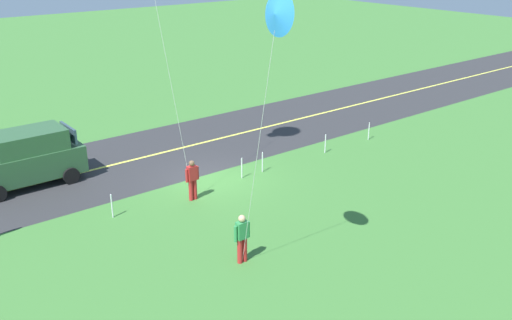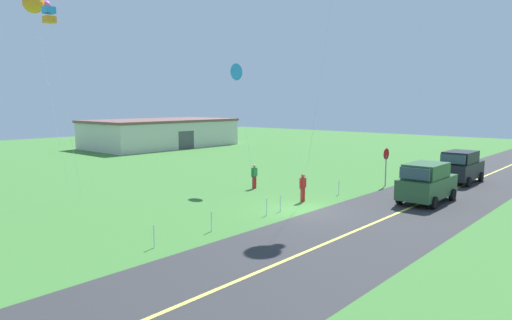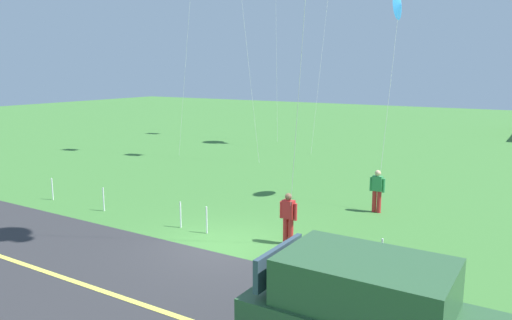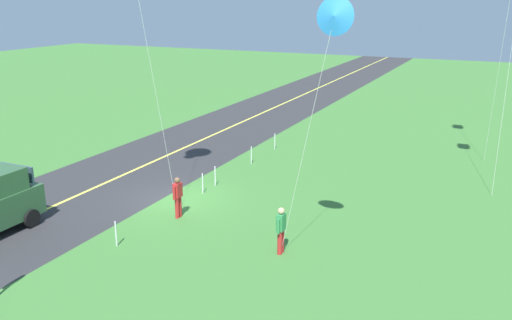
% 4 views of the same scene
% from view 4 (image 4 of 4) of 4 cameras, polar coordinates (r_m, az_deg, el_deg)
% --- Properties ---
extents(ground_plane, '(120.00, 120.00, 0.10)m').
position_cam_4_polar(ground_plane, '(23.35, -8.38, -4.13)').
color(ground_plane, '#3D7533').
extents(asphalt_road, '(120.00, 7.00, 0.00)m').
position_cam_4_polar(asphalt_road, '(25.65, -15.89, -2.57)').
color(asphalt_road, '#2D2D30').
rests_on(asphalt_road, ground).
extents(road_centre_stripe, '(120.00, 0.16, 0.00)m').
position_cam_4_polar(road_centre_stripe, '(25.65, -15.89, -2.56)').
color(road_centre_stripe, '#E5E04C').
rests_on(road_centre_stripe, asphalt_road).
extents(person_adult_near, '(0.58, 0.22, 1.60)m').
position_cam_4_polar(person_adult_near, '(18.10, 2.60, -7.12)').
color(person_adult_near, red).
rests_on(person_adult_near, ground).
extents(person_adult_companion, '(0.58, 0.22, 1.60)m').
position_cam_4_polar(person_adult_companion, '(21.16, -8.08, -3.70)').
color(person_adult_companion, red).
rests_on(person_adult_companion, ground).
extents(kite_red_low, '(0.28, 2.09, 8.16)m').
position_cam_4_polar(kite_red_low, '(16.05, 8.09, 14.45)').
color(kite_red_low, silver).
rests_on(kite_red_low, ground).
extents(fence_post_0, '(0.05, 0.05, 0.90)m').
position_cam_4_polar(fence_post_0, '(30.45, 1.96, 1.94)').
color(fence_post_0, silver).
rests_on(fence_post_0, ground).
extents(fence_post_1, '(0.05, 0.05, 0.90)m').
position_cam_4_polar(fence_post_1, '(27.79, -0.49, 0.52)').
color(fence_post_1, silver).
rests_on(fence_post_1, ground).
extents(fence_post_2, '(0.05, 0.05, 0.90)m').
position_cam_4_polar(fence_post_2, '(24.61, -4.25, -1.66)').
color(fence_post_2, silver).
rests_on(fence_post_2, ground).
extents(fence_post_3, '(0.05, 0.05, 0.90)m').
position_cam_4_polar(fence_post_3, '(23.72, -5.54, -2.41)').
color(fence_post_3, silver).
rests_on(fence_post_3, ground).
extents(fence_post_4, '(0.05, 0.05, 0.90)m').
position_cam_4_polar(fence_post_4, '(19.33, -14.28, -7.40)').
color(fence_post_4, silver).
rests_on(fence_post_4, ground).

